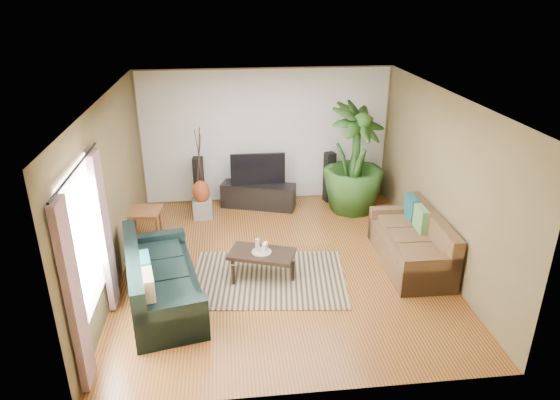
{
  "coord_description": "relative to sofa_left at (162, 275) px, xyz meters",
  "views": [
    {
      "loc": [
        -0.8,
        -6.89,
        4.11
      ],
      "look_at": [
        0.0,
        0.2,
        1.05
      ],
      "focal_mm": 32.0,
      "sensor_mm": 36.0,
      "label": 1
    }
  ],
  "objects": [
    {
      "name": "ceiling",
      "position": [
        1.76,
        0.8,
        2.28
      ],
      "size": [
        5.5,
        5.5,
        0.0
      ],
      "primitive_type": "plane",
      "rotation": [
        3.14,
        0.0,
        0.0
      ],
      "color": "white",
      "rests_on": "ground"
    },
    {
      "name": "television",
      "position": [
        1.56,
        3.16,
        0.38
      ],
      "size": [
        1.07,
        0.06,
        0.64
      ],
      "primitive_type": "cube",
      "color": "black",
      "rests_on": "tv_stand"
    },
    {
      "name": "speaker_left",
      "position": [
        0.39,
        3.21,
        0.11
      ],
      "size": [
        0.21,
        0.23,
        1.07
      ],
      "primitive_type": "cube",
      "rotation": [
        0.0,
        0.0,
        -0.07
      ],
      "color": "black",
      "rests_on": "floor"
    },
    {
      "name": "area_rug",
      "position": [
        1.51,
        0.42,
        -0.42
      ],
      "size": [
        2.49,
        1.89,
        0.01
      ],
      "primitive_type": "cube",
      "rotation": [
        0.0,
        0.0,
        -0.11
      ],
      "color": "tan",
      "rests_on": "floor"
    },
    {
      "name": "vase",
      "position": [
        0.45,
        2.78,
        0.09
      ],
      "size": [
        0.33,
        0.33,
        0.46
      ],
      "primitive_type": "ellipsoid",
      "color": "brown",
      "rests_on": "pedestal"
    },
    {
      "name": "curtain_near",
      "position": [
        -0.67,
        -1.55,
        0.72
      ],
      "size": [
        0.08,
        0.35,
        2.2
      ],
      "primitive_type": "cube",
      "color": "gray",
      "rests_on": "ground"
    },
    {
      "name": "wall_back",
      "position": [
        1.76,
        3.55,
        0.93
      ],
      "size": [
        5.0,
        0.0,
        5.0
      ],
      "primitive_type": "plane",
      "rotation": [
        1.57,
        0.0,
        0.0
      ],
      "color": "brown",
      "rests_on": "ground"
    },
    {
      "name": "candle_mid",
      "position": [
        1.46,
        0.51,
        0.06
      ],
      "size": [
        0.06,
        0.06,
        0.15
      ],
      "primitive_type": "cylinder",
      "color": "white",
      "rests_on": "candle_tray"
    },
    {
      "name": "candle_short",
      "position": [
        1.49,
        0.61,
        0.05
      ],
      "size": [
        0.06,
        0.06,
        0.12
      ],
      "primitive_type": "cylinder",
      "color": "beige",
      "rests_on": "candle_tray"
    },
    {
      "name": "candle_tall",
      "position": [
        1.36,
        0.58,
        0.08
      ],
      "size": [
        0.06,
        0.06,
        0.19
      ],
      "primitive_type": "cylinder",
      "color": "beige",
      "rests_on": "candle_tray"
    },
    {
      "name": "wall_right",
      "position": [
        4.26,
        0.8,
        0.92
      ],
      "size": [
        0.0,
        5.5,
        5.5
      ],
      "primitive_type": "plane",
      "rotation": [
        1.57,
        0.0,
        -1.57
      ],
      "color": "brown",
      "rests_on": "ground"
    },
    {
      "name": "plant_pot",
      "position": [
        3.4,
        2.8,
        -0.27
      ],
      "size": [
        0.39,
        0.39,
        0.3
      ],
      "primitive_type": "cylinder",
      "color": "black",
      "rests_on": "floor"
    },
    {
      "name": "side_table",
      "position": [
        -0.49,
        1.92,
        -0.14
      ],
      "size": [
        0.6,
        0.6,
        0.58
      ],
      "primitive_type": "cube",
      "rotation": [
        0.0,
        0.0,
        -0.11
      ],
      "color": "brown",
      "rests_on": "floor"
    },
    {
      "name": "curtain_far",
      "position": [
        -0.67,
        -0.05,
        0.72
      ],
      "size": [
        0.08,
        0.35,
        2.2
      ],
      "primitive_type": "cube",
      "color": "gray",
      "rests_on": "ground"
    },
    {
      "name": "sofa_left",
      "position": [
        0.0,
        0.0,
        0.0
      ],
      "size": [
        1.32,
        2.25,
        0.85
      ],
      "primitive_type": "cube",
      "rotation": [
        0.0,
        0.0,
        1.78
      ],
      "color": "black",
      "rests_on": "floor"
    },
    {
      "name": "wall_left",
      "position": [
        -0.74,
        0.8,
        0.92
      ],
      "size": [
        0.0,
        5.5,
        5.5
      ],
      "primitive_type": "plane",
      "rotation": [
        1.57,
        0.0,
        1.57
      ],
      "color": "brown",
      "rests_on": "ground"
    },
    {
      "name": "speaker_right",
      "position": [
        3.03,
        3.3,
        0.1
      ],
      "size": [
        0.23,
        0.25,
        1.04
      ],
      "primitive_type": "cube",
      "rotation": [
        0.0,
        0.0,
        0.24
      ],
      "color": "black",
      "rests_on": "floor"
    },
    {
      "name": "wall_front",
      "position": [
        1.76,
        -1.95,
        0.93
      ],
      "size": [
        5.0,
        0.0,
        5.0
      ],
      "primitive_type": "plane",
      "rotation": [
        -1.57,
        0.0,
        0.0
      ],
      "color": "brown",
      "rests_on": "ground"
    },
    {
      "name": "candle_tray",
      "position": [
        1.42,
        0.55,
        -0.02
      ],
      "size": [
        0.3,
        0.3,
        0.01
      ],
      "primitive_type": "cylinder",
      "color": "#969791",
      "rests_on": "coffee_table"
    },
    {
      "name": "sofa_right",
      "position": [
        3.8,
        0.64,
        0.0
      ],
      "size": [
        0.9,
        1.92,
        0.85
      ],
      "primitive_type": "cube",
      "rotation": [
        0.0,
        0.0,
        -1.59
      ],
      "color": "brown",
      "rests_on": "floor"
    },
    {
      "name": "curtain_rod",
      "position": [
        -0.67,
        -0.8,
        1.87
      ],
      "size": [
        0.03,
        1.9,
        0.03
      ],
      "primitive_type": "cylinder",
      "rotation": [
        1.57,
        0.0,
        0.0
      ],
      "color": "black",
      "rests_on": "ground"
    },
    {
      "name": "window_pane",
      "position": [
        -0.72,
        -0.8,
        0.97
      ],
      "size": [
        0.0,
        1.8,
        1.8
      ],
      "primitive_type": "plane",
      "rotation": [
        1.57,
        0.0,
        1.57
      ],
      "color": "white",
      "rests_on": "ground"
    },
    {
      "name": "pedestal",
      "position": [
        0.45,
        2.78,
        -0.25
      ],
      "size": [
        0.39,
        0.39,
        0.36
      ],
      "primitive_type": "cube",
      "rotation": [
        0.0,
        0.0,
        0.1
      ],
      "color": "gray",
      "rests_on": "floor"
    },
    {
      "name": "tv_stand",
      "position": [
        1.56,
        3.14,
        -0.18
      ],
      "size": [
        1.53,
        0.86,
        0.49
      ],
      "primitive_type": "cube",
      "rotation": [
        0.0,
        0.0,
        -0.31
      ],
      "color": "black",
      "rests_on": "floor"
    },
    {
      "name": "coffee_table",
      "position": [
        1.42,
        0.55,
        -0.23
      ],
      "size": [
        1.1,
        0.83,
        0.4
      ],
      "primitive_type": "cube",
      "rotation": [
        0.0,
        0.0,
        -0.34
      ],
      "color": "black",
      "rests_on": "floor"
    },
    {
      "name": "floor",
      "position": [
        1.76,
        0.8,
        -0.42
      ],
      "size": [
        5.5,
        5.5,
        0.0
      ],
      "primitive_type": "plane",
      "color": "#985F27",
      "rests_on": "ground"
    },
    {
      "name": "potted_plant",
      "position": [
        3.4,
        2.8,
        0.64
      ],
      "size": [
        1.67,
        1.67,
        2.12
      ],
      "primitive_type": "imported",
      "rotation": [
        0.0,
        0.0,
        0.69
      ],
      "color": "#234818",
      "rests_on": "floor"
    },
    {
      "name": "backwall_panel",
      "position": [
        1.76,
        3.54,
        0.93
      ],
      "size": [
        4.9,
        0.0,
        4.9
      ],
      "primitive_type": "plane",
      "rotation": [
        1.57,
        0.0,
        0.0
      ],
      "color": "white",
      "rests_on": "ground"
    }
  ]
}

